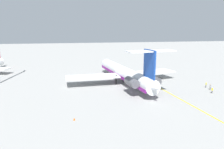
% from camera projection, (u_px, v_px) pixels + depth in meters
% --- Properties ---
extents(ground, '(378.80, 378.80, 0.00)m').
position_uv_depth(ground, '(142.00, 87.00, 64.63)').
color(ground, gray).
extents(main_jetliner, '(42.58, 37.77, 12.42)m').
position_uv_depth(main_jetliner, '(126.00, 73.00, 67.73)').
color(main_jetliner, silver).
rests_on(main_jetliner, ground).
extents(ground_crew_near_nose, '(0.37, 0.26, 1.64)m').
position_uv_depth(ground_crew_near_nose, '(212.00, 90.00, 58.26)').
color(ground_crew_near_nose, black).
rests_on(ground_crew_near_nose, ground).
extents(ground_crew_near_tail, '(0.35, 0.32, 1.76)m').
position_uv_depth(ground_crew_near_tail, '(210.00, 86.00, 61.44)').
color(ground_crew_near_tail, black).
rests_on(ground_crew_near_tail, ground).
extents(ground_crew_portside, '(0.44, 0.28, 1.75)m').
position_uv_depth(ground_crew_portside, '(206.00, 84.00, 63.67)').
color(ground_crew_portside, black).
rests_on(ground_crew_portside, ground).
extents(ground_crew_starboard, '(0.39, 0.29, 1.81)m').
position_uv_depth(ground_crew_starboard, '(152.00, 66.00, 93.45)').
color(ground_crew_starboard, black).
rests_on(ground_crew_starboard, ground).
extents(safety_cone_nose, '(0.40, 0.40, 0.55)m').
position_uv_depth(safety_cone_nose, '(74.00, 119.00, 41.41)').
color(safety_cone_nose, '#EA590F').
rests_on(safety_cone_nose, ground).
extents(taxiway_centreline, '(92.71, 9.27, 0.01)m').
position_uv_depth(taxiway_centreline, '(148.00, 81.00, 71.09)').
color(taxiway_centreline, gold).
rests_on(taxiway_centreline, ground).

